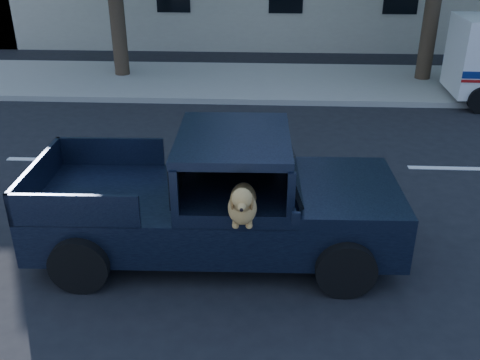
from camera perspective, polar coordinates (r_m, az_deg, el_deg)
The scene contains 4 objects.
ground at distance 7.61m, azimuth -0.67°, elevation -8.79°, with size 120.00×120.00×0.00m, color black.
far_sidewalk at distance 16.03m, azimuth 1.44°, elevation 10.44°, with size 60.00×4.00×0.15m, color gray.
lane_stripes at distance 10.69m, azimuth 11.27°, elevation 1.47°, with size 21.60×0.14×0.01m, color silver, non-canonical shape.
pickup_truck at distance 7.57m, azimuth -3.11°, elevation -3.63°, with size 5.06×2.60×1.79m.
Camera 1 is at (0.42, -6.25, 4.32)m, focal length 40.00 mm.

